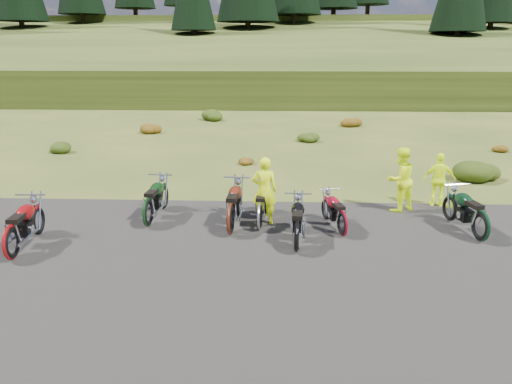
{
  "coord_description": "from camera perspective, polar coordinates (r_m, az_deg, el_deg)",
  "views": [
    {
      "loc": [
        0.99,
        -10.92,
        4.68
      ],
      "look_at": [
        0.43,
        1.57,
        1.04
      ],
      "focal_mm": 35.0,
      "sensor_mm": 36.0,
      "label": 1
    }
  ],
  "objects": [
    {
      "name": "hill_plateau",
      "position": [
        121.01,
        2.13,
        13.99
      ],
      "size": [
        300.0,
        90.0,
        9.17
      ],
      "primitive_type": "cube",
      "color": "#283712",
      "rests_on": "ground"
    },
    {
      "name": "motorcycle_2",
      "position": [
        13.82,
        -12.14,
        -3.93
      ],
      "size": [
        0.88,
        2.26,
        1.16
      ],
      "primitive_type": null,
      "rotation": [
        0.0,
        0.0,
        1.51
      ],
      "color": "black",
      "rests_on": "ground"
    },
    {
      "name": "motorcycle_7",
      "position": [
        13.7,
        24.08,
        -5.21
      ],
      "size": [
        1.14,
        2.32,
        1.16
      ],
      "primitive_type": null,
      "rotation": [
        0.0,
        0.0,
        1.76
      ],
      "color": "black",
      "rests_on": "ground"
    },
    {
      "name": "gravel_pad",
      "position": [
        10.12,
        -3.41,
        -11.35
      ],
      "size": [
        20.0,
        12.0,
        0.04
      ],
      "primitive_type": "cube",
      "color": "black",
      "rests_on": "ground"
    },
    {
      "name": "motorcycle_1",
      "position": [
        12.77,
        -25.93,
        -7.0
      ],
      "size": [
        0.92,
        2.33,
        1.19
      ],
      "primitive_type": null,
      "rotation": [
        0.0,
        0.0,
        1.64
      ],
      "color": "maroon",
      "rests_on": "ground"
    },
    {
      "name": "motorcycle_4",
      "position": [
        12.96,
        -2.9,
        -4.95
      ],
      "size": [
        0.91,
        2.38,
        1.23
      ],
      "primitive_type": null,
      "rotation": [
        0.0,
        0.0,
        1.52
      ],
      "color": "#571C0E",
      "rests_on": "ground"
    },
    {
      "name": "motorcycle_3",
      "position": [
        13.31,
        0.4,
        -4.35
      ],
      "size": [
        0.8,
        2.09,
        1.07
      ],
      "primitive_type": null,
      "rotation": [
        0.0,
        0.0,
        1.51
      ],
      "color": "silver",
      "rests_on": "ground"
    },
    {
      "name": "motorcycle_5",
      "position": [
        11.94,
        4.63,
        -6.9
      ],
      "size": [
        0.83,
        2.17,
        1.12
      ],
      "primitive_type": null,
      "rotation": [
        0.0,
        0.0,
        1.52
      ],
      "color": "black",
      "rests_on": "ground"
    },
    {
      "name": "shrub_8",
      "position": [
        25.84,
        25.87,
        4.68
      ],
      "size": [
        0.77,
        0.77,
        0.45
      ],
      "primitive_type": "ellipsoid",
      "color": "#6F360D",
      "rests_on": "ground"
    },
    {
      "name": "person_middle",
      "position": [
        13.48,
        0.97,
        0.05
      ],
      "size": [
        0.68,
        0.45,
        1.85
      ],
      "primitive_type": "imported",
      "rotation": [
        0.0,
        0.0,
        3.13
      ],
      "color": "#E3FF0D",
      "rests_on": "ground"
    },
    {
      "name": "shrub_4",
      "position": [
        20.65,
        -1.38,
        3.77
      ],
      "size": [
        0.77,
        0.77,
        0.45
      ],
      "primitive_type": "ellipsoid",
      "color": "#6F360D",
      "rests_on": "ground"
    },
    {
      "name": "shrub_5",
      "position": [
        25.83,
        5.9,
        6.39
      ],
      "size": [
        1.03,
        1.03,
        0.61
      ],
      "primitive_type": "ellipsoid",
      "color": "#21380E",
      "rests_on": "ground"
    },
    {
      "name": "shrub_7",
      "position": [
        19.9,
        24.06,
        2.56
      ],
      "size": [
        1.56,
        1.56,
        0.92
      ],
      "primitive_type": "ellipsoid",
      "color": "#21380E",
      "rests_on": "ground"
    },
    {
      "name": "person_right_b",
      "position": [
        16.01,
        20.19,
        1.24
      ],
      "size": [
        0.98,
        0.46,
        1.62
      ],
      "primitive_type": "imported",
      "rotation": [
        0.0,
        0.0,
        3.08
      ],
      "color": "#E3FF0D",
      "rests_on": "ground"
    },
    {
      "name": "hill_slope",
      "position": [
        61.1,
        1.64,
        11.82
      ],
      "size": [
        300.0,
        45.97,
        9.37
      ],
      "primitive_type": null,
      "rotation": [
        0.14,
        0.0,
        0.0
      ],
      "color": "#283712",
      "rests_on": "ground"
    },
    {
      "name": "person_right_a",
      "position": [
        15.12,
        16.14,
        1.28
      ],
      "size": [
        1.15,
        1.08,
        1.89
      ],
      "primitive_type": "imported",
      "rotation": [
        0.0,
        0.0,
        3.67
      ],
      "color": "#E3FF0D",
      "rests_on": "ground"
    },
    {
      "name": "motorcycle_6",
      "position": [
        13.04,
        9.77,
        -5.05
      ],
      "size": [
        1.06,
        1.97,
        0.98
      ],
      "primitive_type": null,
      "rotation": [
        0.0,
        0.0,
        1.82
      ],
      "color": "maroon",
      "rests_on": "ground"
    },
    {
      "name": "shrub_2",
      "position": [
        28.76,
        -12.06,
        7.28
      ],
      "size": [
        1.3,
        1.3,
        0.77
      ],
      "primitive_type": "ellipsoid",
      "color": "#6F360D",
      "rests_on": "ground"
    },
    {
      "name": "shrub_1",
      "position": [
        24.79,
        -21.61,
        4.92
      ],
      "size": [
        1.03,
        1.03,
        0.61
      ],
      "primitive_type": "ellipsoid",
      "color": "#21380E",
      "rests_on": "ground"
    },
    {
      "name": "shrub_6",
      "position": [
        31.33,
        10.72,
        8.06
      ],
      "size": [
        1.3,
        1.3,
        0.77
      ],
      "primitive_type": "ellipsoid",
      "color": "#6F360D",
      "rests_on": "ground"
    },
    {
      "name": "shrub_3",
      "position": [
        33.36,
        -4.92,
        8.9
      ],
      "size": [
        1.56,
        1.56,
        0.92
      ],
      "primitive_type": "ellipsoid",
      "color": "#21380E",
      "rests_on": "ground"
    },
    {
      "name": "ground",
      "position": [
        11.92,
        -2.43,
        -6.9
      ],
      "size": [
        300.0,
        300.0,
        0.0
      ],
      "primitive_type": "plane",
      "color": "#374A18",
      "rests_on": "ground"
    }
  ]
}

